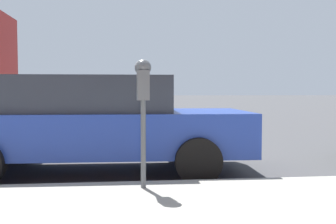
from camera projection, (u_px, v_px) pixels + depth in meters
name	position (u px, v px, depth m)	size (l,w,h in m)	color
ground_plane	(86.00, 162.00, 6.97)	(220.00, 220.00, 0.00)	#424244
parking_meter	(143.00, 90.00, 4.48)	(0.21, 0.19, 1.48)	#4C5156
car_blue	(94.00, 122.00, 6.05)	(2.14, 4.65, 1.48)	navy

